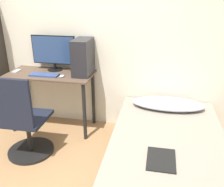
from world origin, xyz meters
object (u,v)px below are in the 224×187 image
Objects in this scene: bed at (166,157)px; keyboard at (44,75)px; pc_tower at (83,57)px; office_chair at (24,126)px; monitor at (54,52)px.

bed is 5.33× the size of keyboard.
keyboard is at bearing 158.73° from bed.
keyboard is 0.82× the size of pc_tower.
keyboard is at bearing -161.08° from pc_tower.
keyboard is at bearing 88.12° from office_chair.
office_chair is 2.23× the size of pc_tower.
monitor is 1.63× the size of keyboard.
office_chair is at bearing -123.80° from pc_tower.
monitor is (0.05, 0.80, 0.64)m from office_chair.
monitor is at bearing 86.11° from office_chair.
monitor is at bearing 81.73° from keyboard.
bed is 1.88m from monitor.
monitor is (-1.48, 0.84, 0.81)m from bed.
pc_tower is (0.46, 0.16, 0.21)m from keyboard.
pc_tower is (0.48, 0.71, 0.62)m from office_chair.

